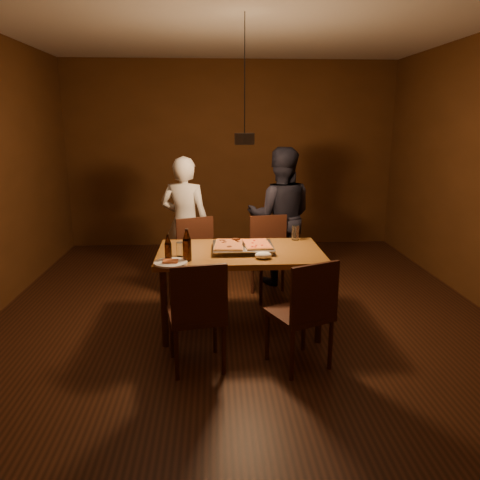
{
  "coord_description": "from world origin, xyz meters",
  "views": [
    {
      "loc": [
        -0.29,
        -4.27,
        1.9
      ],
      "look_at": [
        -0.05,
        -0.14,
        0.85
      ],
      "focal_mm": 35.0,
      "sensor_mm": 36.0,
      "label": 1
    }
  ],
  "objects": [
    {
      "name": "pendant_lamp",
      "position": [
        0.0,
        0.0,
        1.76
      ],
      "size": [
        0.18,
        0.18,
        1.1
      ],
      "color": "black",
      "rests_on": "ceiling"
    },
    {
      "name": "beer_bottle_a",
      "position": [
        -0.68,
        -0.42,
        0.86
      ],
      "size": [
        0.06,
        0.06,
        0.22
      ],
      "color": "black",
      "rests_on": "dining_table"
    },
    {
      "name": "beer_bottle_b",
      "position": [
        -0.51,
        -0.44,
        0.89
      ],
      "size": [
        0.07,
        0.07,
        0.28
      ],
      "color": "black",
      "rests_on": "dining_table"
    },
    {
      "name": "water_glass_left",
      "position": [
        -0.58,
        -0.29,
        0.81
      ],
      "size": [
        0.08,
        0.08,
        0.12
      ],
      "primitive_type": "cylinder",
      "color": "silver",
      "rests_on": "dining_table"
    },
    {
      "name": "pizza_cheese",
      "position": [
        0.11,
        -0.13,
        0.81
      ],
      "size": [
        0.27,
        0.39,
        0.02
      ],
      "primitive_type": "cube",
      "rotation": [
        0.0,
        0.0,
        0.09
      ],
      "color": "gold",
      "rests_on": "pizza_tray"
    },
    {
      "name": "chair_near_right",
      "position": [
        0.41,
        -0.97,
        0.54
      ],
      "size": [
        0.56,
        0.56,
        0.49
      ],
      "rotation": [
        0.0,
        0.0,
        0.43
      ],
      "color": "#38190F",
      "rests_on": "floor"
    },
    {
      "name": "plate_slice",
      "position": [
        -0.65,
        -0.52,
        0.76
      ],
      "size": [
        0.28,
        0.28,
        0.03
      ],
      "color": "white",
      "rests_on": "dining_table"
    },
    {
      "name": "pizza_tray",
      "position": [
        -0.02,
        -0.14,
        0.77
      ],
      "size": [
        0.57,
        0.48,
        0.05
      ],
      "primitive_type": "cube",
      "rotation": [
        0.0,
        0.0,
        0.06
      ],
      "color": "silver",
      "rests_on": "dining_table"
    },
    {
      "name": "chair_far_left",
      "position": [
        -0.45,
        0.58,
        0.54
      ],
      "size": [
        0.54,
        0.54,
        0.49
      ],
      "rotation": [
        0.0,
        0.0,
        3.51
      ],
      "color": "#38190F",
      "rests_on": "floor"
    },
    {
      "name": "diner_dark",
      "position": [
        0.5,
        1.1,
        0.81
      ],
      "size": [
        0.86,
        0.71,
        1.62
      ],
      "primitive_type": "imported",
      "rotation": [
        0.0,
        0.0,
        3.02
      ],
      "color": "black",
      "rests_on": "floor"
    },
    {
      "name": "spatula",
      "position": [
        -0.02,
        -0.13,
        0.81
      ],
      "size": [
        0.19,
        0.25,
        0.04
      ],
      "primitive_type": null,
      "rotation": [
        0.0,
        0.0,
        0.49
      ],
      "color": "silver",
      "rests_on": "pizza_tray"
    },
    {
      "name": "diner_white",
      "position": [
        -0.62,
        1.02,
        0.77
      ],
      "size": [
        0.62,
        0.48,
        1.53
      ],
      "primitive_type": "imported",
      "rotation": [
        0.0,
        0.0,
        2.92
      ],
      "color": "silver",
      "rests_on": "floor"
    },
    {
      "name": "chair_far_right",
      "position": [
        0.34,
        0.66,
        0.54
      ],
      "size": [
        0.49,
        0.49,
        0.49
      ],
      "rotation": [
        0.0,
        0.0,
        3.31
      ],
      "color": "#38190F",
      "rests_on": "floor"
    },
    {
      "name": "pizza_meat",
      "position": [
        -0.15,
        -0.14,
        0.81
      ],
      "size": [
        0.29,
        0.43,
        0.02
      ],
      "primitive_type": "cube",
      "rotation": [
        0.0,
        0.0,
        -0.08
      ],
      "color": "maroon",
      "rests_on": "pizza_tray"
    },
    {
      "name": "room_shell",
      "position": [
        0.0,
        0.0,
        1.4
      ],
      "size": [
        6.0,
        6.0,
        6.0
      ],
      "color": "#3A1D10",
      "rests_on": "ground"
    },
    {
      "name": "napkin",
      "position": [
        0.14,
        -0.42,
        0.78
      ],
      "size": [
        0.15,
        0.11,
        0.06
      ],
      "primitive_type": "ellipsoid",
      "color": "white",
      "rests_on": "dining_table"
    },
    {
      "name": "water_glass_right",
      "position": [
        0.53,
        0.22,
        0.82
      ],
      "size": [
        0.07,
        0.07,
        0.15
      ],
      "primitive_type": "cylinder",
      "color": "silver",
      "rests_on": "dining_table"
    },
    {
      "name": "chair_near_left",
      "position": [
        -0.42,
        -0.95,
        0.54
      ],
      "size": [
        0.49,
        0.49,
        0.49
      ],
      "rotation": [
        0.0,
        0.0,
        0.18
      ],
      "color": "#38190F",
      "rests_on": "floor"
    },
    {
      "name": "dining_table",
      "position": [
        -0.05,
        -0.14,
        0.68
      ],
      "size": [
        1.5,
        0.9,
        0.75
      ],
      "color": "brown",
      "rests_on": "floor"
    }
  ]
}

